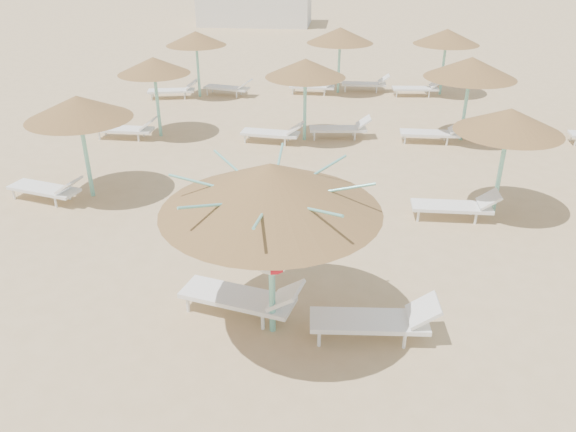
# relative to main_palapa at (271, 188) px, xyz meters

# --- Properties ---
(ground) EXTENTS (120.00, 120.00, 0.00)m
(ground) POSITION_rel_main_palapa_xyz_m (0.00, 0.35, -2.73)
(ground) COLOR tan
(ground) RESTS_ON ground
(main_palapa) EXTENTS (3.51, 3.51, 3.14)m
(main_palapa) POSITION_rel_main_palapa_xyz_m (0.00, 0.00, 0.00)
(main_palapa) COLOR #77CFBD
(main_palapa) RESTS_ON ground
(lounger_main_a) EXTENTS (2.34, 1.18, 0.81)m
(lounger_main_a) POSITION_rel_main_palapa_xyz_m (-0.55, 0.39, -2.35)
(lounger_main_a) COLOR white
(lounger_main_a) RESTS_ON ground
(lounger_main_b) EXTENTS (2.20, 0.80, 0.78)m
(lounger_main_b) POSITION_rel_main_palapa_xyz_m (1.80, 0.01, -2.36)
(lounger_main_b) COLOR white
(lounger_main_b) RESTS_ON ground
(palapa_field) EXTENTS (19.31, 14.12, 2.73)m
(palapa_field) POSITION_rel_main_palapa_xyz_m (2.43, 10.63, -0.44)
(palapa_field) COLOR #77CFBD
(palapa_field) RESTS_ON ground
(service_hut) EXTENTS (8.40, 4.40, 3.25)m
(service_hut) POSITION_rel_main_palapa_xyz_m (-6.00, 35.35, -1.09)
(service_hut) COLOR silver
(service_hut) RESTS_ON ground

